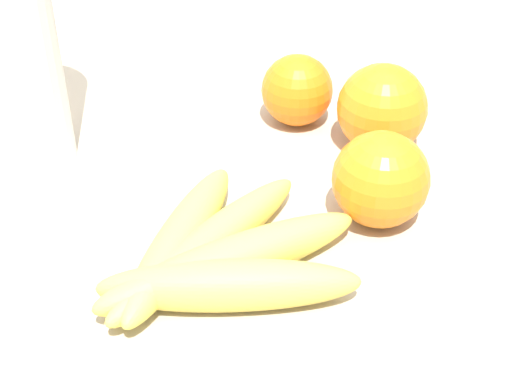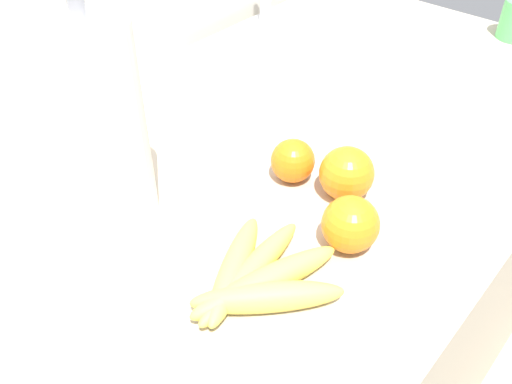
% 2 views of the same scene
% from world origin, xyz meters
% --- Properties ---
extents(wall_back, '(1.99, 0.06, 1.30)m').
position_xyz_m(wall_back, '(0.00, 0.41, 0.65)').
color(wall_back, silver).
rests_on(wall_back, ground).
extents(banana_bunch, '(0.22, 0.20, 0.04)m').
position_xyz_m(banana_bunch, '(-0.22, -0.16, 0.97)').
color(banana_bunch, '#E1C34C').
rests_on(banana_bunch, counter).
extents(orange_center, '(0.08, 0.08, 0.08)m').
position_xyz_m(orange_center, '(0.01, -0.14, 0.99)').
color(orange_center, orange).
rests_on(orange_center, counter).
extents(orange_back_left, '(0.08, 0.08, 0.08)m').
position_xyz_m(orange_back_left, '(-0.08, -0.20, 0.99)').
color(orange_back_left, orange).
rests_on(orange_back_left, counter).
extents(orange_back_right, '(0.07, 0.07, 0.07)m').
position_xyz_m(orange_back_right, '(-0.01, -0.05, 0.98)').
color(orange_back_right, orange).
rests_on(orange_back_right, counter).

